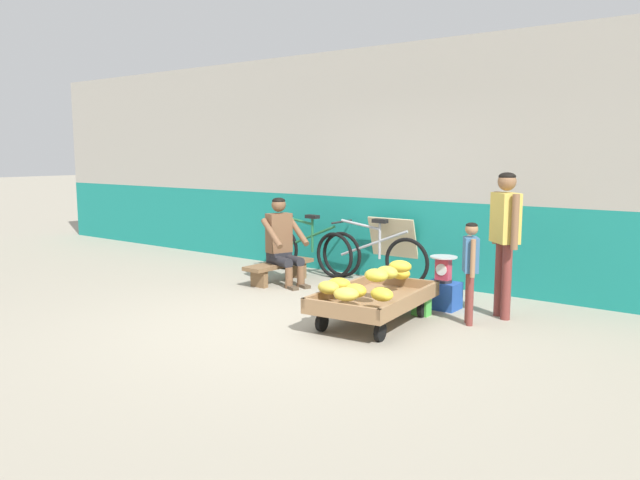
{
  "coord_description": "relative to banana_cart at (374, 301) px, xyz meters",
  "views": [
    {
      "loc": [
        4.0,
        -4.62,
        1.73
      ],
      "look_at": [
        -0.24,
        0.91,
        0.75
      ],
      "focal_mm": 34.95,
      "sensor_mm": 36.0,
      "label": 1
    }
  ],
  "objects": [
    {
      "name": "bicycle_far_left",
      "position": [
        -1.15,
        1.76,
        0.11
      ],
      "size": [
        1.66,
        0.48,
        0.86
      ],
      "color": "black",
      "rests_on": "ground"
    },
    {
      "name": "sign_board",
      "position": [
        -0.96,
        2.01,
        0.19
      ],
      "size": [
        0.7,
        0.29,
        0.87
      ],
      "color": "#C6B289",
      "rests_on": "ground"
    },
    {
      "name": "back_wall",
      "position": [
        -0.69,
        2.18,
        1.33
      ],
      "size": [
        16.0,
        0.3,
        3.14
      ],
      "color": "#19847A",
      "rests_on": "ground"
    },
    {
      "name": "vendor_seated",
      "position": [
        -2.03,
        0.93,
        0.33
      ],
      "size": [
        0.73,
        0.6,
        1.14
      ],
      "color": "brown",
      "rests_on": "ground"
    },
    {
      "name": "customer_adult",
      "position": [
        0.94,
        1.03,
        0.71
      ],
      "size": [
        0.38,
        0.36,
        1.53
      ],
      "color": "brown",
      "rests_on": "ground"
    },
    {
      "name": "plastic_crate",
      "position": [
        0.27,
        0.99,
        -0.09
      ],
      "size": [
        0.36,
        0.28,
        0.3
      ],
      "color": "#234CA8",
      "rests_on": "ground"
    },
    {
      "name": "shopping_bag",
      "position": [
        0.22,
        0.59,
        -0.12
      ],
      "size": [
        0.18,
        0.12,
        0.24
      ],
      "primitive_type": "cube",
      "color": "green",
      "rests_on": "ground"
    },
    {
      "name": "ground_plane",
      "position": [
        -0.69,
        -0.61,
        -0.24
      ],
      "size": [
        80.0,
        80.0,
        0.0
      ],
      "primitive_type": "plane",
      "color": "gray"
    },
    {
      "name": "bicycle_near_left",
      "position": [
        -2.21,
        1.67,
        0.11
      ],
      "size": [
        1.66,
        0.48,
        0.86
      ],
      "color": "black",
      "rests_on": "ground"
    },
    {
      "name": "banana_cart",
      "position": [
        0.0,
        0.0,
        0.0
      ],
      "size": [
        0.98,
        1.52,
        0.36
      ],
      "color": "#8E6B47",
      "rests_on": "ground"
    },
    {
      "name": "weighing_scale",
      "position": [
        0.27,
        0.99,
        0.21
      ],
      "size": [
        0.3,
        0.3,
        0.29
      ],
      "color": "#28282D",
      "rests_on": "plastic_crate"
    },
    {
      "name": "banana_pile",
      "position": [
        0.03,
        -0.15,
        0.23
      ],
      "size": [
        0.86,
        1.42,
        0.26
      ],
      "color": "gold",
      "rests_on": "banana_cart"
    },
    {
      "name": "customer_child",
      "position": [
        0.77,
        0.57,
        0.4
      ],
      "size": [
        0.23,
        0.29,
        1.04
      ],
      "color": "brown",
      "rests_on": "ground"
    },
    {
      "name": "low_bench",
      "position": [
        -2.12,
        0.96,
        -0.04
      ],
      "size": [
        0.32,
        1.11,
        0.27
      ],
      "color": "brown",
      "rests_on": "ground"
    }
  ]
}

